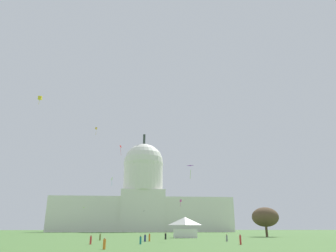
% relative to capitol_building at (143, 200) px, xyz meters
% --- Properties ---
extents(capitol_building, '(126.76, 29.40, 71.23)m').
position_rel_capitol_building_xyz_m(capitol_building, '(0.00, 0.00, 0.00)').
color(capitol_building, silver).
rests_on(capitol_building, ground_plane).
extents(event_tent, '(7.58, 5.40, 5.82)m').
position_rel_capitol_building_xyz_m(event_tent, '(9.55, -133.62, -19.15)').
color(event_tent, white).
rests_on(event_tent, ground_plane).
extents(tree_east_near, '(8.96, 8.46, 9.32)m').
position_rel_capitol_building_xyz_m(tree_east_near, '(37.77, -125.80, -15.95)').
color(tree_east_near, brown).
rests_on(tree_east_near, ground_plane).
extents(person_navy_back_center, '(0.59, 0.59, 1.55)m').
position_rel_capitol_building_xyz_m(person_navy_back_center, '(-3.00, -158.42, -21.42)').
color(person_navy_back_center, navy).
rests_on(person_navy_back_center, ground_plane).
extents(person_red_front_right, '(0.48, 0.48, 1.59)m').
position_rel_capitol_building_xyz_m(person_red_front_right, '(-12.99, -168.88, -21.39)').
color(person_red_front_right, red).
rests_on(person_red_front_right, ground_plane).
extents(person_red_near_tent, '(0.47, 0.47, 1.76)m').
position_rel_capitol_building_xyz_m(person_red_near_tent, '(13.21, -172.50, -21.30)').
color(person_red_near_tent, red).
rests_on(person_red_near_tent, ground_plane).
extents(person_grey_deep_crowd, '(0.41, 0.41, 1.46)m').
position_rel_capitol_building_xyz_m(person_grey_deep_crowd, '(14.59, -159.34, -21.45)').
color(person_grey_deep_crowd, gray).
rests_on(person_grey_deep_crowd, ground_plane).
extents(person_olive_near_tree_west, '(0.41, 0.41, 1.52)m').
position_rel_capitol_building_xyz_m(person_olive_near_tree_west, '(-13.27, -150.33, -21.42)').
color(person_olive_near_tree_west, olive).
rests_on(person_olive_near_tree_west, ground_plane).
extents(person_orange_front_center, '(0.54, 0.54, 1.55)m').
position_rel_capitol_building_xyz_m(person_orange_front_center, '(-9.35, -182.61, -21.42)').
color(person_orange_front_center, orange).
rests_on(person_orange_front_center, ground_plane).
extents(person_orange_mid_right, '(0.40, 0.40, 1.65)m').
position_rel_capitol_building_xyz_m(person_orange_mid_right, '(-2.01, -157.15, -21.36)').
color(person_orange_mid_right, orange).
rests_on(person_orange_mid_right, ground_plane).
extents(person_teal_back_right, '(0.50, 0.50, 1.48)m').
position_rel_capitol_building_xyz_m(person_teal_back_right, '(-4.17, -169.40, -21.45)').
color(person_teal_back_right, '#1E757A').
rests_on(person_teal_back_right, ground_plane).
extents(person_black_edge_west, '(0.62, 0.62, 1.64)m').
position_rel_capitol_building_xyz_m(person_black_edge_west, '(2.61, -145.92, -21.38)').
color(person_black_edge_west, black).
rests_on(person_black_edge_west, ground_plane).
extents(kite_violet_low, '(1.64, 1.30, 3.26)m').
position_rel_capitol_building_xyz_m(kite_violet_low, '(8.28, -152.69, -4.88)').
color(kite_violet_low, purple).
extents(kite_lime_low, '(1.40, 1.45, 0.24)m').
position_rel_capitol_building_xyz_m(kite_lime_low, '(-31.31, -65.95, -9.97)').
color(kite_lime_low, '#8CD133').
extents(kite_red_mid, '(0.81, 1.00, 4.10)m').
position_rel_capitol_building_xyz_m(kite_red_mid, '(-11.94, -105.52, 11.67)').
color(kite_red_mid, red).
extents(kite_gold_high, '(1.19, 1.19, 4.44)m').
position_rel_capitol_building_xyz_m(kite_gold_high, '(-28.74, -58.86, 34.23)').
color(kite_gold_high, gold).
extents(kite_magenta_low, '(0.84, 0.81, 2.58)m').
position_rel_capitol_building_xyz_m(kite_magenta_low, '(12.06, -108.12, -9.46)').
color(kite_magenta_low, '#D1339E').
extents(kite_yellow_high, '(1.14, 1.20, 2.98)m').
position_rel_capitol_building_xyz_m(kite_yellow_high, '(-37.60, -131.28, 21.23)').
color(kite_yellow_high, yellow).
extents(kite_black_low, '(1.12, 1.29, 0.14)m').
position_rel_capitol_building_xyz_m(kite_black_low, '(-0.60, -42.55, -10.35)').
color(kite_black_low, black).
extents(kite_white_mid, '(0.84, 1.16, 3.59)m').
position_rel_capitol_building_xyz_m(kite_white_mid, '(-15.68, -93.24, 0.49)').
color(kite_white_mid, white).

